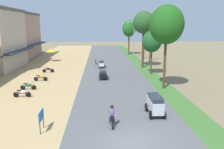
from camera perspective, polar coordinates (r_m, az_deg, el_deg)
The scene contains 24 objects.
ground_plane at distance 15.02m, azimuth 5.07°, elevation -17.10°, with size 180.00×180.00×0.00m, color #7A6B4C.
road_strip at distance 15.00m, azimuth 5.07°, elevation -16.96°, with size 9.00×140.00×0.08m, color #565659.
median_strip at distance 16.75m, azimuth 25.47°, elevation -14.93°, with size 2.40×140.00×0.06m, color #3D6B2D.
shophouse_far at distance 55.80m, azimuth -22.36°, elevation 9.05°, with size 7.63×13.85×10.10m.
parked_motorbike_nearest at distance 25.17m, azimuth -21.62°, elevation -4.27°, with size 1.80×0.54×0.94m.
parked_motorbike_second at distance 27.74m, azimuth -20.28°, elevation -2.66°, with size 1.80×0.54×0.94m.
parked_motorbike_third at distance 31.59m, azimuth -17.46°, elevation -0.70°, with size 1.80×0.54×0.94m.
parked_motorbike_fourth at distance 36.93m, azimuth -15.71°, elevation 1.24°, with size 1.80×0.54×0.94m.
street_signboard at distance 16.79m, azimuth -17.36°, elevation -10.15°, with size 0.06×1.30×1.50m.
vendor_umbrella at distance 48.05m, azimuth -15.07°, elevation 5.87°, with size 2.20×2.20×2.52m.
median_tree_nearest at distance 26.46m, azimuth 13.56°, elevation 12.03°, with size 3.84×3.84×9.54m.
median_tree_second at distance 34.34m, azimuth 9.97°, elevation 8.13°, with size 2.91×2.91×6.52m.
median_tree_third at distance 39.62m, azimuth 8.00°, elevation 12.73°, with size 3.63×3.63×9.65m.
median_tree_fourth at distance 57.14m, azimuth 4.31°, elevation 11.41°, with size 3.30×3.30×8.51m.
streetlamp_near at distance 51.45m, azimuth 5.53°, elevation 9.33°, with size 3.16×0.20×8.12m.
streetlamp_mid at distance 60.45m, azimuth 4.21°, elevation 9.67°, with size 3.16×0.20×7.87m.
utility_pole_near at distance 50.70m, azimuth 8.14°, elevation 8.95°, with size 1.80×0.20×8.58m.
utility_pole_far at distance 46.56m, azimuth 9.57°, elevation 8.50°, with size 1.80×0.20×8.39m.
car_van_silver at distance 19.11m, azimuth 10.74°, elevation -7.28°, with size 1.19×2.41×1.67m.
car_sedan_black at distance 31.33m, azimuth -2.26°, elevation 0.12°, with size 1.10×2.26×1.19m.
car_hatchback_white at distance 39.69m, azimuth -2.67°, elevation 2.72°, with size 1.04×2.00×1.23m.
motorbike_foreground_rider at distance 16.87m, azimuth -0.04°, elevation -10.37°, with size 0.54×1.80×1.66m.
motorbike_ahead_second at distance 35.32m, azimuth -2.94°, elevation 1.23°, with size 0.54×1.80×0.94m.
motorbike_ahead_third at distance 43.75m, azimuth -4.13°, elevation 3.37°, with size 0.54×1.80×0.94m.
Camera 1 is at (-2.01, -12.93, 7.37)m, focal length 36.38 mm.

